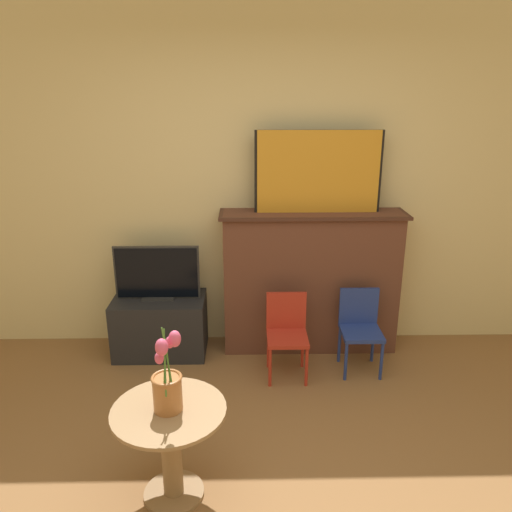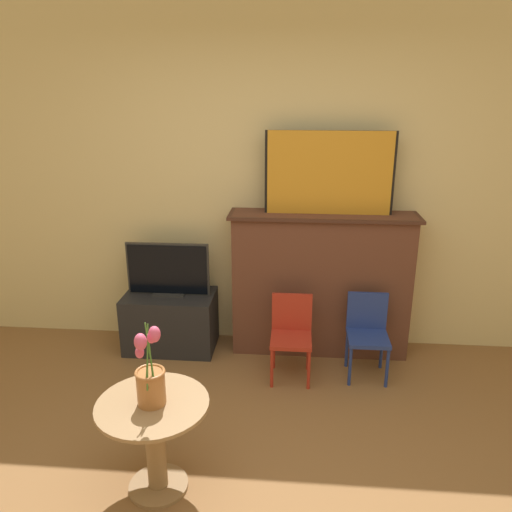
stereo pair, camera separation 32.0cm
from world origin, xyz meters
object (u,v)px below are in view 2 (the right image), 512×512
painting (329,173)px  vase_tulips (150,379)px  chair_blue (367,330)px  chair_red (291,331)px  tv_monitor (168,270)px

painting → vase_tulips: 2.05m
chair_blue → vase_tulips: (-1.26, -1.29, 0.33)m
chair_red → chair_blue: same height
painting → chair_blue: size_ratio=1.54×
tv_monitor → chair_red: bearing=-19.1°
chair_red → chair_blue: bearing=7.2°
chair_red → vase_tulips: (-0.69, -1.22, 0.33)m
painting → chair_blue: bearing=-48.9°
chair_red → chair_blue: size_ratio=1.00×
painting → vase_tulips: (-0.94, -1.65, -0.78)m
vase_tulips → chair_blue: bearing=45.8°
chair_blue → chair_red: bearing=-172.8°
vase_tulips → painting: bearing=60.3°
painting → tv_monitor: painting is taller
painting → vase_tulips: painting is taller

